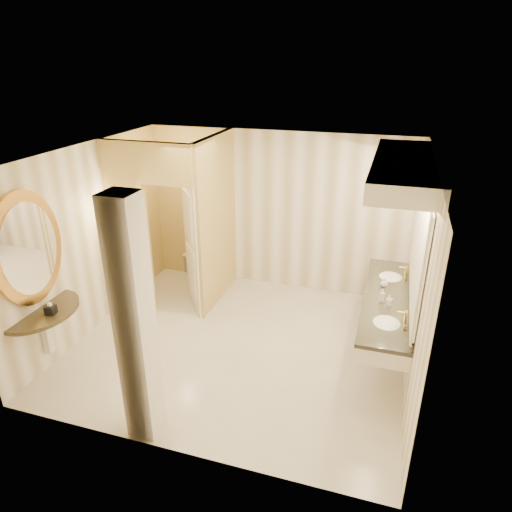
{
  "coord_description": "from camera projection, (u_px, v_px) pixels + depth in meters",
  "views": [
    {
      "loc": [
        1.83,
        -5.12,
        3.8
      ],
      "look_at": [
        0.19,
        0.2,
        1.32
      ],
      "focal_mm": 32.0,
      "sensor_mm": 36.0,
      "label": 1
    }
  ],
  "objects": [
    {
      "name": "wall_back",
      "position": [
        277.0,
        212.0,
        7.7
      ],
      "size": [
        4.5,
        0.02,
        2.7
      ],
      "primitive_type": "cube",
      "color": "white",
      "rests_on": "floor"
    },
    {
      "name": "pillar",
      "position": [
        135.0,
        324.0,
        4.51
      ],
      "size": [
        0.31,
        0.31,
        2.7
      ],
      "primitive_type": "cube",
      "color": "white",
      "rests_on": "floor"
    },
    {
      "name": "wall_right",
      "position": [
        419.0,
        282.0,
        5.35
      ],
      "size": [
        0.02,
        4.0,
        2.7
      ],
      "primitive_type": "cube",
      "color": "white",
      "rests_on": "floor"
    },
    {
      "name": "tissue_box",
      "position": [
        51.0,
        310.0,
        5.58
      ],
      "size": [
        0.13,
        0.13,
        0.11
      ],
      "primitive_type": "cube",
      "rotation": [
        0.0,
        0.0,
        0.17
      ],
      "color": "black",
      "rests_on": "console_shelf"
    },
    {
      "name": "soap_bottle_c",
      "position": [
        382.0,
        296.0,
        5.84
      ],
      "size": [
        0.09,
        0.09,
        0.18
      ],
      "primitive_type": "imported",
      "rotation": [
        0.0,
        0.0,
        -0.43
      ],
      "color": "#C6B28C",
      "rests_on": "vanity"
    },
    {
      "name": "soap_bottle_b",
      "position": [
        384.0,
        283.0,
        6.22
      ],
      "size": [
        0.13,
        0.13,
        0.13
      ],
      "primitive_type": "imported",
      "rotation": [
        0.0,
        0.0,
        -0.29
      ],
      "color": "silver",
      "rests_on": "vanity"
    },
    {
      "name": "wall_left",
      "position": [
        90.0,
        240.0,
        6.56
      ],
      "size": [
        0.02,
        4.0,
        2.7
      ],
      "primitive_type": "cube",
      "color": "white",
      "rests_on": "floor"
    },
    {
      "name": "console_shelf",
      "position": [
        32.0,
        275.0,
        5.5
      ],
      "size": [
        1.09,
        1.09,
        2.0
      ],
      "color": "black",
      "rests_on": "floor"
    },
    {
      "name": "wall_front",
      "position": [
        167.0,
        343.0,
        4.21
      ],
      "size": [
        4.5,
        0.02,
        2.7
      ],
      "primitive_type": "cube",
      "color": "white",
      "rests_on": "floor"
    },
    {
      "name": "floor",
      "position": [
        239.0,
        345.0,
        6.51
      ],
      "size": [
        4.5,
        4.5,
        0.0
      ],
      "primitive_type": "plane",
      "color": "beige",
      "rests_on": "ground"
    },
    {
      "name": "soap_bottle_a",
      "position": [
        389.0,
        301.0,
        5.75
      ],
      "size": [
        0.08,
        0.08,
        0.15
      ],
      "primitive_type": "imported",
      "rotation": [
        0.0,
        0.0,
        -0.24
      ],
      "color": "beige",
      "rests_on": "vanity"
    },
    {
      "name": "toilet_closet",
      "position": [
        189.0,
        223.0,
        7.09
      ],
      "size": [
        1.5,
        1.55,
        2.7
      ],
      "color": "#D1BC6D",
      "rests_on": "floor"
    },
    {
      "name": "vanity",
      "position": [
        398.0,
        245.0,
        5.66
      ],
      "size": [
        0.75,
        2.56,
        2.09
      ],
      "color": "white",
      "rests_on": "floor"
    },
    {
      "name": "wall_sconce",
      "position": [
        123.0,
        207.0,
        6.7
      ],
      "size": [
        0.14,
        0.14,
        0.42
      ],
      "color": "gold",
      "rests_on": "toilet_closet"
    },
    {
      "name": "ceiling",
      "position": [
        236.0,
        155.0,
        5.41
      ],
      "size": [
        4.5,
        4.5,
        0.0
      ],
      "primitive_type": "plane",
      "rotation": [
        3.14,
        0.0,
        0.0
      ],
      "color": "white",
      "rests_on": "wall_back"
    },
    {
      "name": "toilet",
      "position": [
        207.0,
        268.0,
        7.92
      ],
      "size": [
        0.53,
        0.83,
        0.79
      ],
      "primitive_type": "imported",
      "rotation": [
        0.0,
        0.0,
        3.03
      ],
      "color": "white",
      "rests_on": "floor"
    }
  ]
}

